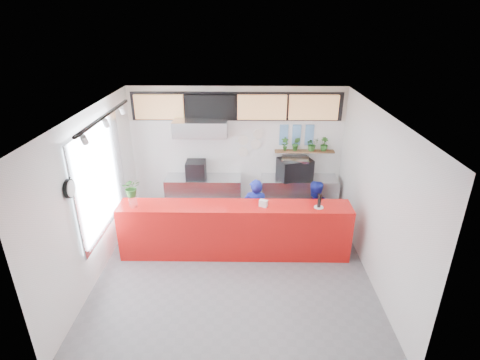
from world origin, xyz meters
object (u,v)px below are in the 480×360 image
at_px(espresso_machine, 295,169).
at_px(pepper_mill, 319,201).
at_px(service_counter, 235,230).
at_px(staff_right, 313,212).
at_px(staff_center, 255,211).
at_px(panini_oven, 196,170).

distance_m(espresso_machine, pepper_mill, 1.89).
xyz_separation_m(service_counter, staff_right, (1.60, 0.46, 0.16)).
bearing_deg(pepper_mill, staff_center, 155.96).
height_order(staff_center, staff_right, staff_center).
bearing_deg(staff_right, espresso_machine, -85.20).
bearing_deg(pepper_mill, service_counter, 177.46).
xyz_separation_m(staff_center, pepper_mill, (1.19, -0.53, 0.53)).
relative_size(service_counter, staff_center, 3.12).
xyz_separation_m(service_counter, panini_oven, (-0.96, 1.80, 0.55)).
xyz_separation_m(panini_oven, pepper_mill, (2.57, -1.87, 0.15)).
height_order(service_counter, pepper_mill, pepper_mill).
distance_m(espresso_machine, staff_center, 1.70).
relative_size(espresso_machine, staff_right, 0.53).
bearing_deg(espresso_machine, pepper_mill, -100.88).
bearing_deg(espresso_machine, panini_oven, 162.00).
height_order(panini_oven, staff_center, staff_center).
bearing_deg(staff_center, panini_oven, -39.92).
relative_size(service_counter, panini_oven, 10.01).
bearing_deg(service_counter, pepper_mill, -2.54).
relative_size(service_counter, staff_right, 3.19).
distance_m(staff_center, staff_right, 1.19).
relative_size(service_counter, pepper_mill, 16.90).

